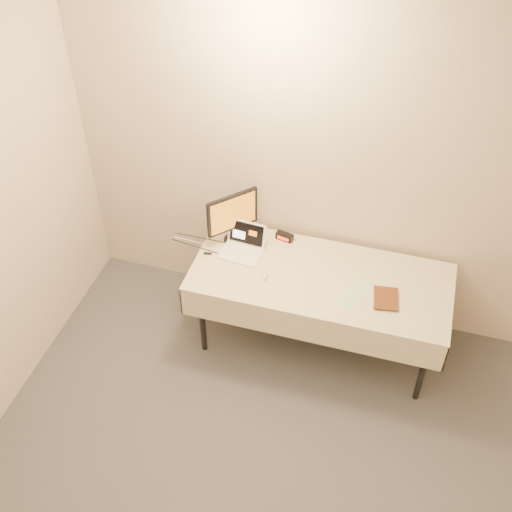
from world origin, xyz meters
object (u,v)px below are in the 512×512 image
(monitor, at_px, (232,215))
(table, at_px, (320,282))
(book, at_px, (376,287))
(laptop, at_px, (243,245))

(monitor, bearing_deg, table, -62.80)
(table, xyz_separation_m, book, (0.39, -0.11, 0.17))
(laptop, distance_m, book, 1.04)
(table, bearing_deg, laptop, 169.91)
(laptop, height_order, monitor, monitor)
(laptop, relative_size, book, 1.43)
(table, xyz_separation_m, monitor, (-0.72, 0.20, 0.31))
(table, distance_m, book, 0.45)
(table, bearing_deg, monitor, 164.63)
(monitor, xyz_separation_m, book, (1.12, -0.31, -0.14))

